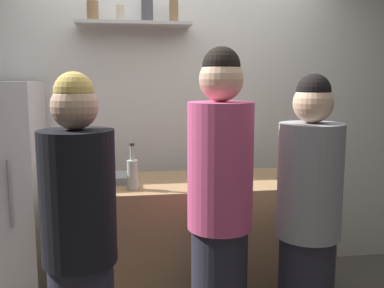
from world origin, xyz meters
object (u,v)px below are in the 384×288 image
Objects in this scene: person_grey_hoodie at (308,229)px; person_blonde at (80,254)px; wine_bottle_pale_glass at (132,173)px; water_bottle_plastic at (240,160)px; baking_pan at (106,179)px; utensil_holder at (83,185)px; person_pink_top at (220,218)px; wine_bottle_amber_glass at (283,161)px.

person_blonde reaches higher than person_grey_hoodie.
person_grey_hoodie reaches higher than wine_bottle_pale_glass.
wine_bottle_pale_glass reaches higher than water_bottle_plastic.
baking_pan is 1.17× the size of wine_bottle_pale_glass.
person_pink_top reaches higher than utensil_holder.
utensil_holder is at bearing -162.25° from water_bottle_plastic.
person_blonde reaches higher than wine_bottle_pale_glass.
person_grey_hoodie reaches higher than utensil_holder.
wine_bottle_amber_glass is 1.53m from person_blonde.
person_pink_top reaches higher than person_grey_hoodie.
water_bottle_plastic is (0.93, 0.06, 0.09)m from baking_pan.
person_blonde is at bearing -110.14° from wine_bottle_pale_glass.
baking_pan is 0.96m from person_pink_top.
baking_pan is 0.21× the size of person_blonde.
person_grey_hoodie is (0.16, -0.81, -0.24)m from water_bottle_plastic.
person_grey_hoodie is at bearing -21.39° from utensil_holder.
wine_bottle_pale_glass is 0.16× the size of person_pink_top.
wine_bottle_amber_glass is 0.30m from water_bottle_plastic.
utensil_holder is 1.33m from wine_bottle_amber_glass.
water_bottle_plastic is at bearing 3.39° from baking_pan.
water_bottle_plastic reaches higher than baking_pan.
person_blonde is at bearing -95.03° from baking_pan.
water_bottle_plastic is at bearing 148.64° from wine_bottle_amber_glass.
person_blonde is at bearing -147.50° from person_pink_top.
water_bottle_plastic is 0.16× the size of person_blonde.
wine_bottle_pale_glass is 1.11× the size of water_bottle_plastic.
person_pink_top is (0.44, -0.51, -0.15)m from wine_bottle_pale_glass.
person_grey_hoodie is (1.10, -0.76, -0.15)m from baking_pan.
baking_pan is 0.31m from utensil_holder.
wine_bottle_amber_glass reaches higher than utensil_holder.
wine_bottle_pale_glass is at bearing -160.12° from water_bottle_plastic.
utensil_holder is (-0.12, -0.28, 0.03)m from baking_pan.
person_blonde is at bearing -133.81° from person_grey_hoodie.
wine_bottle_pale_glass is at bearing -171.73° from person_grey_hoodie.
water_bottle_plastic is 0.16× the size of person_grey_hoodie.
utensil_holder is 0.12× the size of person_pink_top.
person_pink_top is 1.08× the size of person_blonde.
baking_pan is 0.94m from water_bottle_plastic.
wine_bottle_amber_glass is at bearing 6.52° from wine_bottle_pale_glass.
baking_pan is at bearing 128.61° from wine_bottle_pale_glass.
person_grey_hoodie is at bearing -78.63° from water_bottle_plastic.
person_pink_top is at bearing 36.38° from person_blonde.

